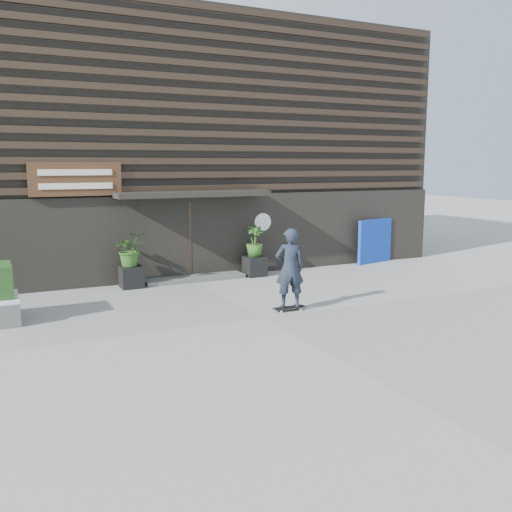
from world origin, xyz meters
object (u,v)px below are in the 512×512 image
planter_pot_left (131,277)px  planter_pot_right (255,266)px  blue_tarp (375,241)px  skateboarder (290,268)px

planter_pot_left → planter_pot_right: 3.80m
blue_tarp → skateboarder: (-5.83, -4.42, 0.26)m
planter_pot_left → blue_tarp: blue_tarp is taller
planter_pot_left → blue_tarp: (8.56, 0.30, 0.46)m
planter_pot_right → skateboarder: (-1.07, -4.12, 0.72)m
planter_pot_right → blue_tarp: bearing=3.6°
planter_pot_left → blue_tarp: size_ratio=0.37×
blue_tarp → skateboarder: skateboarder is taller
skateboarder → blue_tarp: bearing=37.2°
planter_pot_left → skateboarder: skateboarder is taller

